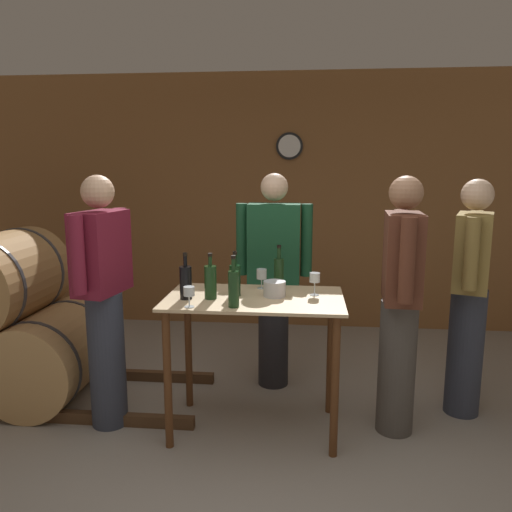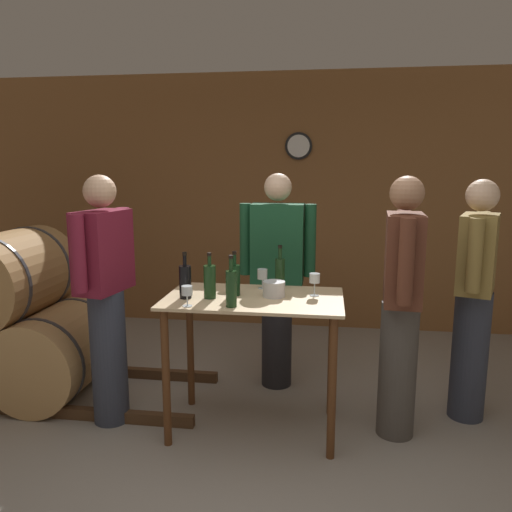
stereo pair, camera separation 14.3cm
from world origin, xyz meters
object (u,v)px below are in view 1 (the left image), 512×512
Objects in this scene: person_visitor_with_scarf at (400,301)px; person_visitor_bearded at (470,294)px; wine_glass_near_center at (262,275)px; wine_glass_near_right at (315,278)px; ice_bucket at (275,289)px; person_host at (274,276)px; wine_bottle_right at (234,287)px; wine_bottle_far_right at (279,271)px; person_visitor_near_door at (104,297)px; wine_bottle_center at (235,279)px; wine_glass_near_left at (189,292)px; wine_bottle_far_left at (186,282)px; wine_bottle_left at (210,281)px.

person_visitor_bearded is at bearing 30.13° from person_visitor_with_scarf.
wine_glass_near_center is 0.39m from wine_glass_near_right.
person_host is (-0.05, 0.68, -0.07)m from ice_bucket.
wine_bottle_right reaches higher than wine_glass_near_center.
person_host is (-0.06, 0.43, -0.13)m from wine_bottle_far_right.
wine_bottle_center is at bearing 3.72° from person_visitor_near_door.
wine_bottle_far_right is 1.32m from person_visitor_bearded.
person_visitor_near_door is (-0.89, 0.21, -0.14)m from wine_bottle_right.
person_host is at bearing 73.16° from wine_bottle_center.
wine_glass_near_left reaches higher than ice_bucket.
ice_bucket is at bearing 1.15° from wine_bottle_center.
wine_bottle_far_left is at bearing -5.57° from person_visitor_near_door.
person_visitor_with_scarf is at bearing 6.50° from wine_bottle_far_left.
person_host reaches higher than wine_glass_near_left.
wine_bottle_far_right is 2.06× the size of ice_bucket.
wine_bottle_left is at bearing -167.24° from wine_glass_near_right.
person_visitor_bearded is at bearing 13.70° from wine_bottle_far_left.
wine_bottle_left is 0.73m from person_visitor_near_door.
person_host is at bearing 94.05° from ice_bucket.
wine_glass_near_left is at bearing -148.74° from ice_bucket.
person_visitor_near_door reaches higher than wine_bottle_right.
wine_bottle_far_left is 0.57m from ice_bucket.
ice_bucket is (0.26, 0.01, -0.06)m from wine_bottle_center.
ice_bucket is (-0.01, -0.25, -0.06)m from wine_bottle_far_right.
wine_glass_near_center is at bearing 53.03° from wine_bottle_center.
wine_bottle_far_left reaches higher than wine_glass_near_center.
wine_bottle_left is 0.18× the size of person_visitor_bearded.
person_visitor_near_door is at bearing 166.86° from wine_bottle_right.
wine_glass_near_right is (0.75, 0.35, 0.02)m from wine_glass_near_left.
wine_glass_near_right is at bearing 11.91° from ice_bucket.
wine_bottle_center reaches higher than wine_glass_near_center.
wine_glass_near_left is at bearing -160.61° from person_visitor_bearded.
ice_bucket is 1.13m from person_visitor_near_door.
person_visitor_near_door reaches higher than wine_bottle_center.
wine_bottle_right is at bearing -130.16° from ice_bucket.
wine_bottle_far_right is at bearing 32.98° from wine_bottle_far_left.
person_visitor_with_scarf is (1.36, 0.15, -0.13)m from wine_bottle_far_left.
person_visitor_near_door is at bearing -165.59° from wine_glass_near_center.
person_host is 1.00× the size of person_visitor_near_door.
wine_bottle_far_right is (0.27, 0.26, 0.00)m from wine_bottle_center.
wine_glass_near_left is at bearing -127.98° from wine_glass_near_center.
ice_bucket is (0.10, -0.20, -0.05)m from wine_glass_near_center.
wine_glass_near_left is at bearing -114.29° from person_host.
wine_bottle_far_right is 0.18× the size of person_visitor_bearded.
wine_bottle_left is at bearing 134.56° from wine_bottle_right.
wine_bottle_far_left is at bearing -173.50° from person_visitor_with_scarf.
person_visitor_bearded is at bearing 9.35° from person_visitor_near_door.
wine_bottle_right is 0.19× the size of person_visitor_with_scarf.
wine_bottle_left is 0.42m from wine_glass_near_center.
wine_glass_near_right is 0.09× the size of person_host.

